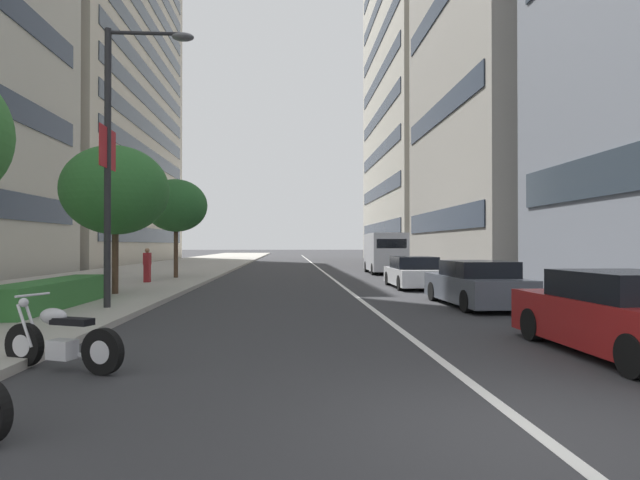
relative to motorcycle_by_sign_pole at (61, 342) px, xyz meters
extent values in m
plane|color=#303033|center=(-3.03, -5.73, -0.42)|extent=(400.00, 400.00, 0.00)
cube|color=#A39E93|center=(26.97, 5.42, -0.35)|extent=(160.00, 9.72, 0.15)
cube|color=silver|center=(31.97, -5.73, -0.42)|extent=(110.00, 0.16, 0.01)
cylinder|color=black|center=(0.27, 0.65, -0.09)|extent=(0.37, 0.66, 0.66)
cylinder|color=silver|center=(0.27, 0.65, -0.09)|extent=(0.25, 0.35, 0.33)
cylinder|color=black|center=(-0.29, -0.69, -0.09)|extent=(0.37, 0.66, 0.66)
cylinder|color=silver|center=(-0.29, -0.69, -0.09)|extent=(0.25, 0.35, 0.33)
cube|color=silver|center=(-0.01, -0.02, -0.11)|extent=(0.39, 0.45, 0.28)
cube|color=black|center=(-0.08, -0.18, 0.31)|extent=(0.45, 0.68, 0.10)
ellipsoid|color=#B2B2B7|center=(0.05, 0.14, 0.37)|extent=(0.40, 0.52, 0.24)
cylinder|color=silver|center=(0.17, 0.61, 0.21)|extent=(0.16, 0.31, 0.64)
cylinder|color=silver|center=(0.30, 0.55, 0.21)|extent=(0.16, 0.31, 0.64)
cylinder|color=silver|center=(0.21, 0.51, 0.67)|extent=(0.57, 0.26, 0.04)
sphere|color=silver|center=(0.28, 0.67, 0.55)|extent=(0.14, 0.14, 0.14)
cylinder|color=silver|center=(0.01, -0.33, -0.23)|extent=(0.35, 0.67, 0.16)
cube|color=maroon|center=(0.51, -8.86, 0.12)|extent=(4.43, 1.92, 0.79)
cube|color=black|center=(0.44, -8.87, 0.75)|extent=(2.19, 1.73, 0.46)
cylinder|color=black|center=(1.95, -8.00, -0.11)|extent=(0.62, 0.23, 0.62)
cylinder|color=black|center=(1.98, -9.67, -0.11)|extent=(0.62, 0.23, 0.62)
cylinder|color=black|center=(-0.95, -8.06, -0.11)|extent=(0.62, 0.23, 0.62)
cube|color=#4C515B|center=(7.68, -8.95, 0.10)|extent=(4.71, 1.91, 0.75)
cube|color=black|center=(7.48, -8.95, 0.71)|extent=(2.31, 1.72, 0.46)
cylinder|color=black|center=(9.21, -8.08, -0.11)|extent=(0.62, 0.23, 0.62)
cylinder|color=black|center=(9.24, -9.74, -0.11)|extent=(0.62, 0.23, 0.62)
cylinder|color=black|center=(6.12, -8.15, -0.11)|extent=(0.62, 0.23, 0.62)
cylinder|color=black|center=(6.16, -9.81, -0.11)|extent=(0.62, 0.23, 0.62)
cube|color=silver|center=(14.53, -8.68, 0.07)|extent=(4.46, 1.90, 0.68)
cube|color=black|center=(14.44, -8.68, 0.66)|extent=(2.35, 1.71, 0.51)
cylinder|color=black|center=(16.01, -7.88, -0.11)|extent=(0.62, 0.23, 0.62)
cylinder|color=black|center=(15.98, -9.53, -0.11)|extent=(0.62, 0.23, 0.62)
cylinder|color=black|center=(13.09, -7.82, -0.11)|extent=(0.62, 0.23, 0.62)
cylinder|color=black|center=(13.06, -9.48, -0.11)|extent=(0.62, 0.23, 0.62)
cube|color=#B7B7BC|center=(25.82, -9.54, 0.98)|extent=(5.41, 2.32, 2.36)
cube|color=black|center=(23.17, -9.45, 1.50)|extent=(0.10, 1.80, 0.56)
cylinder|color=black|center=(27.67, -8.63, -0.06)|extent=(0.73, 0.28, 0.72)
cylinder|color=black|center=(27.60, -10.57, -0.06)|extent=(0.73, 0.28, 0.72)
cylinder|color=black|center=(24.04, -8.51, -0.06)|extent=(0.73, 0.28, 0.72)
cylinder|color=black|center=(23.97, -10.45, -0.06)|extent=(0.73, 0.28, 0.72)
cylinder|color=#232326|center=(6.68, 1.58, 3.51)|extent=(0.18, 0.18, 7.57)
cylinder|color=#232326|center=(6.68, 0.58, 7.20)|extent=(0.10, 2.01, 0.10)
ellipsoid|color=slate|center=(6.68, -0.43, 7.12)|extent=(0.44, 0.60, 0.20)
cube|color=#B21E23|center=(6.33, 1.58, 4.04)|extent=(0.56, 0.03, 1.10)
cube|color=#B21E23|center=(7.03, 1.58, 4.04)|extent=(0.56, 0.03, 1.10)
cube|color=#337033|center=(6.88, 3.11, 0.09)|extent=(5.92, 1.10, 0.72)
cylinder|color=#473323|center=(10.77, 2.68, 0.84)|extent=(0.22, 0.22, 2.23)
ellipsoid|color=#2D6B2D|center=(10.77, 2.68, 3.32)|extent=(3.62, 3.62, 3.08)
cylinder|color=#473323|center=(19.88, 2.51, 1.00)|extent=(0.22, 0.22, 2.54)
ellipsoid|color=#265B28|center=(19.88, 2.51, 3.46)|extent=(3.20, 3.20, 2.72)
cube|color=maroon|center=(16.46, 3.08, 0.12)|extent=(0.34, 0.26, 0.79)
cube|color=maroon|center=(16.46, 3.08, 0.79)|extent=(0.42, 0.29, 0.54)
sphere|color=#8C6647|center=(16.46, 3.08, 1.17)|extent=(0.21, 0.21, 0.21)
cube|color=#232D3D|center=(28.69, -13.98, 3.15)|extent=(17.04, 0.08, 1.50)
cube|color=#232D3D|center=(28.69, -13.98, 10.84)|extent=(17.04, 0.08, 1.50)
cube|color=#232D3D|center=(28.69, -13.98, 18.52)|extent=(17.04, 0.08, 1.50)
cube|color=#B7B2A3|center=(53.59, -24.73, 22.94)|extent=(26.68, 21.44, 46.72)
cube|color=#232D3D|center=(53.59, -13.98, 3.31)|extent=(24.01, 0.08, 1.50)
cube|color=#232D3D|center=(53.59, -13.98, 7.78)|extent=(24.01, 0.08, 1.50)
cube|color=#232D3D|center=(53.59, -13.98, 12.24)|extent=(24.01, 0.08, 1.50)
cube|color=#232D3D|center=(53.59, -13.98, 16.71)|extent=(24.01, 0.08, 1.50)
cube|color=#232D3D|center=(53.59, -13.98, 21.17)|extent=(24.01, 0.08, 1.50)
cube|color=#232D3D|center=(53.59, -13.98, 25.64)|extent=(24.01, 0.08, 1.50)
cube|color=#232D3D|center=(53.59, -13.98, 30.10)|extent=(24.01, 0.08, 1.50)
cube|color=beige|center=(48.71, 19.86, 17.44)|extent=(33.83, 17.18, 35.73)
cube|color=#2D3842|center=(48.71, 11.24, 2.44)|extent=(30.45, 0.08, 1.50)
cube|color=#2D3842|center=(48.71, 11.24, 5.23)|extent=(30.45, 0.08, 1.50)
cube|color=#2D3842|center=(48.71, 11.24, 8.02)|extent=(30.45, 0.08, 1.50)
cube|color=#2D3842|center=(48.71, 11.24, 10.82)|extent=(30.45, 0.08, 1.50)
cube|color=#2D3842|center=(48.71, 11.24, 13.61)|extent=(30.45, 0.08, 1.50)
cube|color=#2D3842|center=(48.71, 11.24, 16.40)|extent=(30.45, 0.08, 1.50)
cube|color=#2D3842|center=(48.71, 11.24, 19.20)|extent=(30.45, 0.08, 1.50)
cube|color=#2D3842|center=(48.71, 11.24, 21.99)|extent=(30.45, 0.08, 1.50)
cube|color=#2D3842|center=(48.71, 11.24, 24.79)|extent=(30.45, 0.08, 1.50)
camera|label=1|loc=(-7.95, -3.31, 1.41)|focal=29.71mm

